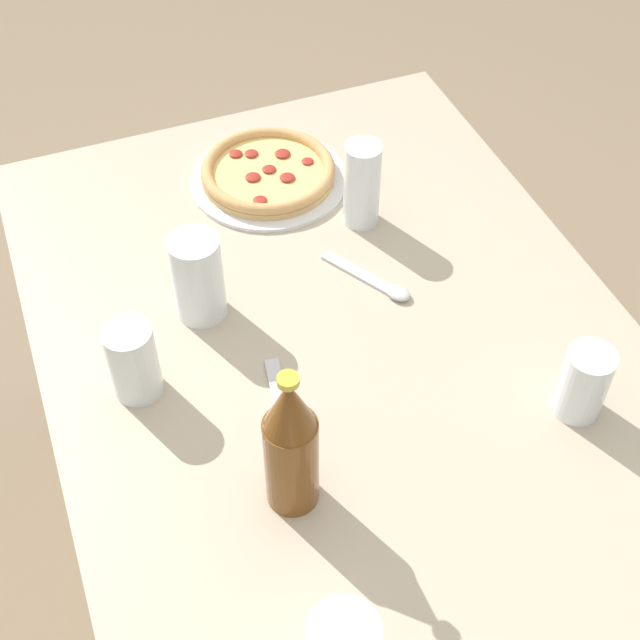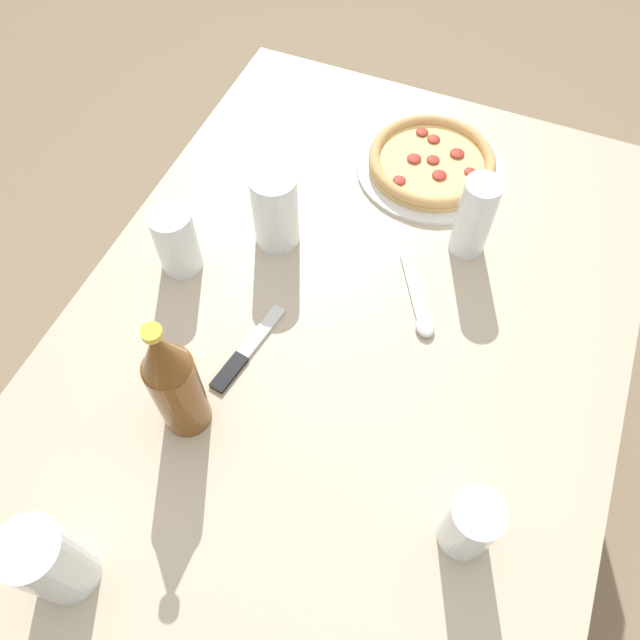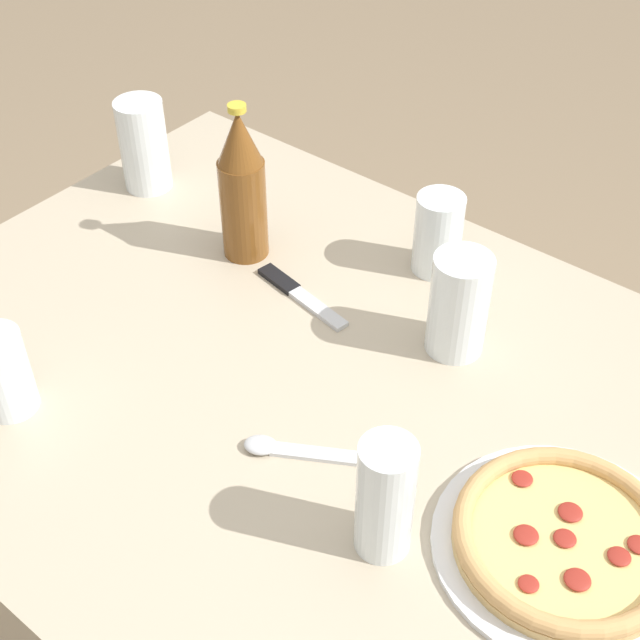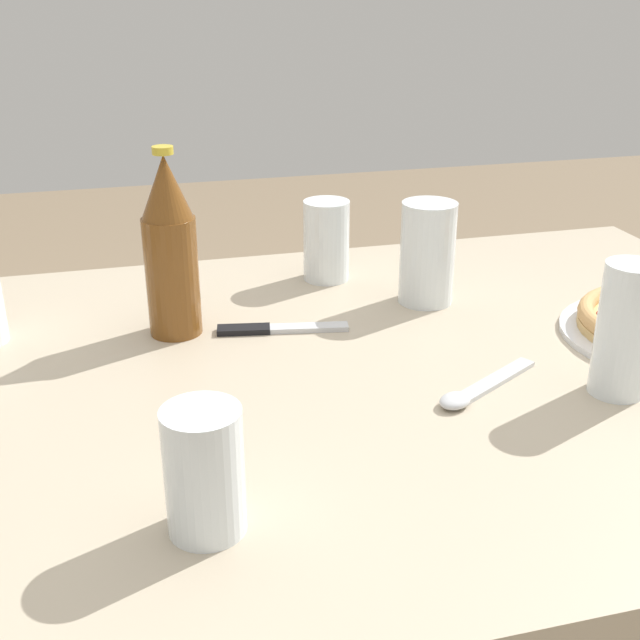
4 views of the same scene
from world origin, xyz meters
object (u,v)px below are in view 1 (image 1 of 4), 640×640
object	(u,v)px
knife	(282,412)
spoon	(379,283)
pizza_margherita	(268,173)
glass_lemonade	(583,384)
glass_orange_juice	(198,281)
beer_bottle	(291,444)
glass_cola	(133,362)
glass_iced_tea	(362,189)

from	to	relation	value
knife	spoon	xyz separation A→B (m)	(0.19, -0.24, 0.00)
pizza_margherita	glass_lemonade	bearing A→B (deg)	-159.32
pizza_margherita	glass_orange_juice	xyz separation A→B (m)	(-0.27, 0.21, 0.05)
glass_orange_juice	spoon	size ratio (longest dim) A/B	0.93
glass_lemonade	beer_bottle	xyz separation A→B (m)	(0.01, 0.44, 0.06)
glass_cola	glass_lemonade	bearing A→B (deg)	-114.75
glass_lemonade	beer_bottle	distance (m)	0.44
glass_iced_tea	knife	xyz separation A→B (m)	(-0.35, 0.27, -0.07)
glass_orange_juice	spoon	bearing A→B (deg)	-100.03
glass_iced_tea	beer_bottle	xyz separation A→B (m)	(-0.48, 0.30, 0.05)
glass_cola	spoon	distance (m)	0.43
glass_cola	beer_bottle	size ratio (longest dim) A/B	0.50
glass_iced_tea	spoon	xyz separation A→B (m)	(-0.16, 0.04, -0.07)
pizza_margherita	spoon	xyz separation A→B (m)	(-0.32, -0.08, -0.01)
pizza_margherita	glass_iced_tea	distance (m)	0.21
glass_cola	beer_bottle	distance (m)	0.31
glass_lemonade	knife	bearing A→B (deg)	70.06
beer_bottle	glass_lemonade	bearing A→B (deg)	-91.68
glass_lemonade	knife	xyz separation A→B (m)	(0.15, 0.40, -0.05)
pizza_margherita	knife	distance (m)	0.53
pizza_margherita	glass_cola	xyz separation A→B (m)	(-0.39, 0.34, 0.04)
beer_bottle	glass_iced_tea	bearing A→B (deg)	-32.15
beer_bottle	knife	size ratio (longest dim) A/B	1.40
glass_cola	spoon	size ratio (longest dim) A/B	0.78
knife	beer_bottle	bearing A→B (deg)	166.42
glass_iced_tea	glass_orange_juice	bearing A→B (deg)	109.04
beer_bottle	knife	distance (m)	0.18
glass_iced_tea	knife	world-z (taller)	glass_iced_tea
pizza_margherita	spoon	distance (m)	0.33
pizza_margherita	glass_orange_juice	size ratio (longest dim) A/B	1.92
glass_orange_juice	glass_cola	bearing A→B (deg)	130.91
beer_bottle	knife	xyz separation A→B (m)	(0.13, -0.03, -0.12)
spoon	pizza_margherita	bearing A→B (deg)	14.11
glass_cola	spoon	world-z (taller)	glass_cola
glass_lemonade	glass_cola	size ratio (longest dim) A/B	0.93
glass_iced_tea	knife	distance (m)	0.45
glass_iced_tea	glass_lemonade	world-z (taller)	glass_iced_tea
glass_lemonade	beer_bottle	world-z (taller)	beer_bottle
glass_orange_juice	pizza_margherita	bearing A→B (deg)	-37.02
pizza_margherita	spoon	world-z (taller)	pizza_margherita
pizza_margherita	glass_cola	world-z (taller)	glass_cola
glass_iced_tea	knife	bearing A→B (deg)	142.18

